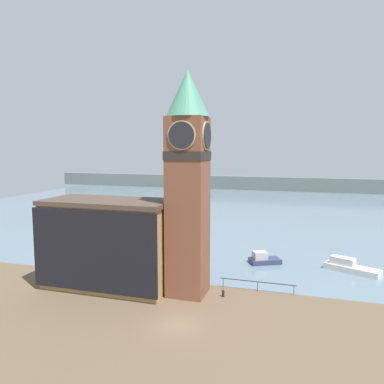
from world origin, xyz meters
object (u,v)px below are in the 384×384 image
(clock_tower, at_px, (188,179))
(mooring_bollard_near, at_px, (223,293))
(pier_building, at_px, (108,243))
(boat_near, at_px, (263,259))
(boat_far, at_px, (349,267))

(clock_tower, relative_size, mooring_bollard_near, 30.70)
(pier_building, height_order, mooring_bollard_near, pier_building)
(pier_building, height_order, boat_near, pier_building)
(pier_building, xyz_separation_m, boat_near, (15.63, 13.60, -4.34))
(boat_near, height_order, boat_far, boat_far)
(clock_tower, distance_m, boat_far, 24.44)
(pier_building, distance_m, mooring_bollard_near, 13.72)
(boat_far, bearing_deg, boat_near, -156.00)
(clock_tower, bearing_deg, pier_building, -176.53)
(boat_near, bearing_deg, pier_building, -166.32)
(boat_far, bearing_deg, pier_building, -127.64)
(clock_tower, height_order, boat_far, clock_tower)
(clock_tower, distance_m, boat_near, 18.71)
(boat_near, bearing_deg, clock_tower, -143.83)
(clock_tower, relative_size, boat_far, 3.42)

